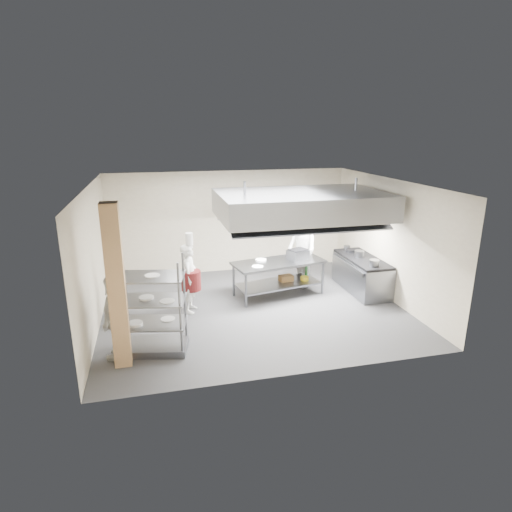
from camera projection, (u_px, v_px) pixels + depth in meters
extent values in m
plane|color=#39393B|center=(253.00, 308.00, 10.32)|extent=(7.00, 7.00, 0.00)
plane|color=silver|center=(253.00, 183.00, 9.46)|extent=(7.00, 7.00, 0.00)
plane|color=#BAAD94|center=(230.00, 222.00, 12.68)|extent=(7.00, 0.00, 7.00)
plane|color=#BAAD94|center=(93.00, 259.00, 9.10)|extent=(0.00, 6.00, 6.00)
plane|color=#BAAD94|center=(389.00, 239.00, 10.68)|extent=(0.00, 6.00, 6.00)
cube|color=tan|center=(117.00, 288.00, 7.46)|extent=(0.30, 0.30, 3.00)
cube|color=gray|center=(301.00, 205.00, 10.30)|extent=(4.00, 2.50, 0.60)
cube|color=white|center=(265.00, 219.00, 10.18)|extent=(1.60, 0.12, 0.04)
cube|color=white|center=(335.00, 216.00, 10.59)|extent=(1.60, 0.12, 0.04)
cube|color=gray|center=(289.00, 220.00, 12.94)|extent=(1.50, 0.28, 0.04)
cube|color=gray|center=(279.00, 262.00, 10.91)|extent=(2.47, 1.39, 0.06)
cube|color=slate|center=(278.00, 284.00, 11.07)|extent=(2.27, 1.26, 0.04)
cube|color=slate|center=(361.00, 275.00, 11.36)|extent=(0.80, 2.00, 0.84)
cube|color=black|center=(362.00, 259.00, 11.23)|extent=(0.78, 1.96, 0.06)
imported|color=silver|center=(190.00, 278.00, 9.93)|extent=(0.54, 0.68, 1.64)
imported|color=silver|center=(301.00, 251.00, 11.50)|extent=(0.95, 1.11, 1.97)
imported|color=silver|center=(115.00, 316.00, 7.90)|extent=(0.68, 1.05, 1.66)
cube|color=slate|center=(298.00, 255.00, 11.05)|extent=(0.60, 0.54, 0.24)
cube|color=#9A663D|center=(286.00, 278.00, 11.21)|extent=(0.38, 0.29, 0.15)
cylinder|color=gray|center=(359.00, 254.00, 11.28)|extent=(0.25, 0.25, 0.17)
cylinder|color=white|center=(153.00, 322.00, 8.20)|extent=(0.28, 0.28, 0.05)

